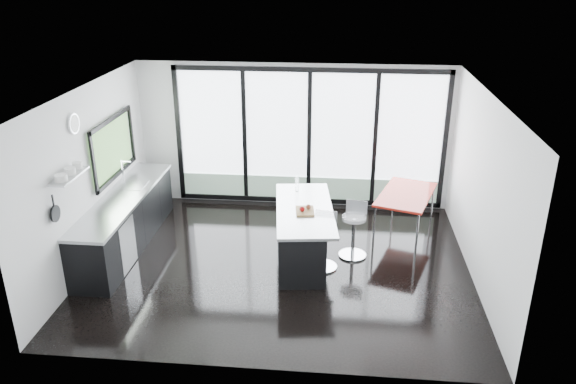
# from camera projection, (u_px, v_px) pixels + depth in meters

# --- Properties ---
(floor) EXTENTS (6.00, 5.00, 0.00)m
(floor) POSITION_uv_depth(u_px,v_px,m) (280.00, 265.00, 9.04)
(floor) COLOR black
(floor) RESTS_ON ground
(ceiling) EXTENTS (6.00, 5.00, 0.00)m
(ceiling) POSITION_uv_depth(u_px,v_px,m) (279.00, 93.00, 7.97)
(ceiling) COLOR white
(ceiling) RESTS_ON wall_back
(wall_back) EXTENTS (6.00, 0.09, 2.80)m
(wall_back) POSITION_uv_depth(u_px,v_px,m) (308.00, 144.00, 10.80)
(wall_back) COLOR silver
(wall_back) RESTS_ON ground
(wall_front) EXTENTS (6.00, 0.00, 2.80)m
(wall_front) POSITION_uv_depth(u_px,v_px,m) (255.00, 267.00, 6.21)
(wall_front) COLOR silver
(wall_front) RESTS_ON ground
(wall_left) EXTENTS (0.26, 5.00, 2.80)m
(wall_left) POSITION_uv_depth(u_px,v_px,m) (97.00, 162.00, 8.96)
(wall_left) COLOR silver
(wall_left) RESTS_ON ground
(wall_right) EXTENTS (0.00, 5.00, 2.80)m
(wall_right) POSITION_uv_depth(u_px,v_px,m) (482.00, 191.00, 8.24)
(wall_right) COLOR silver
(wall_right) RESTS_ON ground
(counter_cabinets) EXTENTS (0.69, 3.24, 1.36)m
(counter_cabinets) POSITION_uv_depth(u_px,v_px,m) (125.00, 221.00, 9.47)
(counter_cabinets) COLOR black
(counter_cabinets) RESTS_ON floor
(island) EXTENTS (1.14, 2.22, 1.13)m
(island) POSITION_uv_depth(u_px,v_px,m) (300.00, 232.00, 9.14)
(island) COLOR black
(island) RESTS_ON floor
(bar_stool_near) EXTENTS (0.52, 0.52, 0.72)m
(bar_stool_near) POSITION_uv_depth(u_px,v_px,m) (323.00, 248.00, 8.83)
(bar_stool_near) COLOR silver
(bar_stool_near) RESTS_ON floor
(bar_stool_far) EXTENTS (0.55, 0.55, 0.73)m
(bar_stool_far) POSITION_uv_depth(u_px,v_px,m) (353.00, 236.00, 9.18)
(bar_stool_far) COLOR silver
(bar_stool_far) RESTS_ON floor
(red_table) EXTENTS (1.24, 1.63, 0.78)m
(red_table) POSITION_uv_depth(u_px,v_px,m) (404.00, 214.00, 9.93)
(red_table) COLOR #A92015
(red_table) RESTS_ON floor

